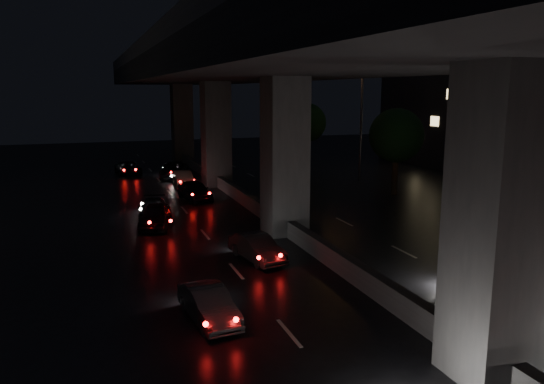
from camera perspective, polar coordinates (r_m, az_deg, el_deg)
ground at (r=23.39m, az=5.70°, el=-7.40°), size 120.00×120.00×0.00m
viaduct at (r=26.84m, az=1.41°, el=13.07°), size 12.00×80.00×10.50m
median_barrier at (r=27.69m, az=1.34°, el=-3.53°), size 0.45×70.00×0.85m
building_right_far at (r=54.21m, az=23.34°, el=10.19°), size 12.00×22.00×15.00m
tree_c at (r=38.20m, az=13.24°, el=5.90°), size 3.80×3.80×6.12m
tree_d at (r=52.37m, az=3.75°, el=7.43°), size 3.80×3.80×6.12m
streetlight_far at (r=43.27m, az=8.98°, el=8.54°), size 2.52×0.44×9.00m
car_3 at (r=19.68m, az=22.09°, el=-10.00°), size 2.06×4.08×1.14m
car_4 at (r=17.52m, az=-6.82°, el=-11.92°), size 1.54×3.43×1.09m
car_5 at (r=23.23m, az=-1.62°, el=-6.01°), size 1.84×3.59×1.13m
car_6 at (r=29.38m, az=-12.43°, el=-2.52°), size 2.39×4.00×1.27m
car_7 at (r=31.61m, az=-12.64°, el=-1.78°), size 2.11×3.90×1.07m
car_8 at (r=36.15m, az=-8.30°, el=0.16°), size 2.04×4.09×1.34m
car_9 at (r=41.25m, az=-9.56°, el=1.38°), size 1.44×3.80×1.24m
car_10 at (r=45.81m, az=-10.50°, el=2.33°), size 3.21×5.09×1.31m
car_11 at (r=48.23m, az=-15.20°, el=2.47°), size 2.19×4.33×1.17m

